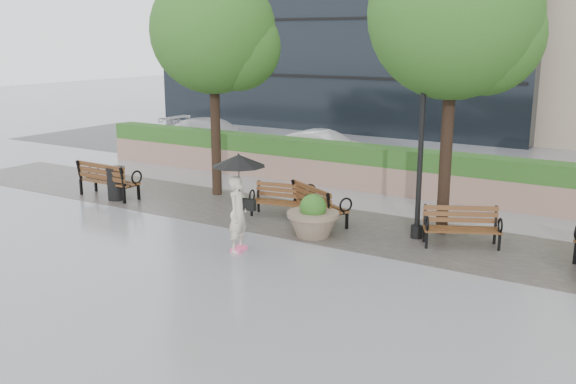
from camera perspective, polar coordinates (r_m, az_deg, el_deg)
The scene contains 16 objects.
ground at distance 13.09m, azimuth 0.82°, elevation -6.62°, with size 100.00×100.00×0.00m, color gray.
cobble_strip at distance 15.60m, azimuth 6.50°, elevation -3.34°, with size 28.00×3.20×0.01m, color #383330.
hedge_wall at distance 19.04m, azimuth 11.73°, elevation 1.59°, with size 24.00×0.80×1.35m.
asphalt_street at distance 22.90m, azimuth 15.13°, elevation 1.70°, with size 40.00×7.00×0.00m, color black.
bench_0 at distance 19.26m, azimuth -15.62°, elevation 0.43°, with size 1.97×0.84×1.04m.
bench_1 at distance 16.53m, azimuth -0.57°, elevation -1.39°, with size 1.66×0.90×0.85m.
bench_2 at distance 16.08m, azimuth 2.82°, elevation -1.72°, with size 1.88×1.48×0.95m.
bench_3 at distance 14.71m, azimuth 15.13°, elevation -3.73°, with size 1.74×1.31×0.88m.
planter_left at distance 14.90m, azimuth 2.23°, elevation -2.50°, with size 1.21×1.21×1.02m.
trash_bin at distance 18.90m, azimuth -15.03°, elevation 0.66°, with size 0.54×0.54×0.90m, color black.
lamppost at distance 14.70m, azimuth 11.69°, elevation 3.38°, with size 0.28×0.28×4.48m.
tree_0 at distance 18.52m, azimuth -6.15°, elevation 13.67°, with size 3.58×3.51×6.46m.
tree_1 at distance 15.05m, azimuth 15.18°, elevation 14.62°, with size 3.84×3.81×6.95m.
car_left at distance 26.07m, azimuth -6.65°, elevation 4.98°, with size 1.89×4.65×1.35m, color silver.
car_right at distance 23.48m, azimuth 3.18°, elevation 3.94°, with size 1.29×3.70×1.22m, color silver.
pedestrian at distance 13.72m, azimuth -4.41°, elevation -0.10°, with size 1.15×1.15×2.11m.
Camera 1 is at (6.30, -10.55, 4.51)m, focal length 40.00 mm.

